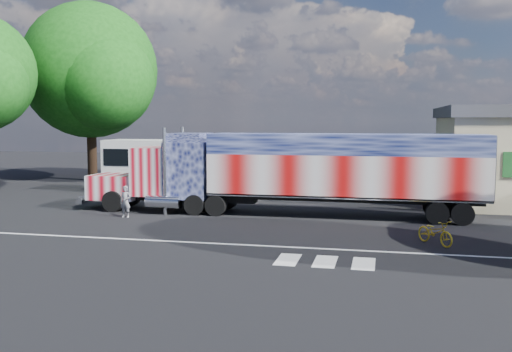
% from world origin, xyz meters
% --- Properties ---
extents(ground, '(100.00, 100.00, 0.00)m').
position_xyz_m(ground, '(0.00, 0.00, 0.00)').
color(ground, black).
extents(lane_markings, '(30.00, 2.67, 0.01)m').
position_xyz_m(lane_markings, '(1.71, -3.77, 0.01)').
color(lane_markings, silver).
rests_on(lane_markings, ground).
extents(semi_truck, '(19.34, 3.06, 4.12)m').
position_xyz_m(semi_truck, '(1.62, 3.86, 2.12)').
color(semi_truck, black).
rests_on(semi_truck, ground).
extents(coach_bus, '(11.21, 2.61, 3.26)m').
position_xyz_m(coach_bus, '(-5.46, 10.32, 1.69)').
color(coach_bus, silver).
rests_on(coach_bus, ground).
extents(woman, '(0.58, 0.42, 1.46)m').
position_xyz_m(woman, '(-5.83, 1.50, 0.73)').
color(woman, slate).
rests_on(woman, ground).
extents(bicycle, '(1.53, 1.74, 0.91)m').
position_xyz_m(bicycle, '(7.61, -1.43, 0.45)').
color(bicycle, gold).
rests_on(bicycle, ground).
extents(tree_nw_a, '(10.38, 9.89, 13.05)m').
position_xyz_m(tree_nw_a, '(-15.32, 16.08, 8.06)').
color(tree_nw_a, black).
rests_on(tree_nw_a, ground).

